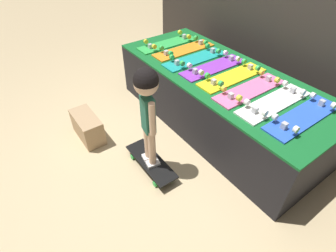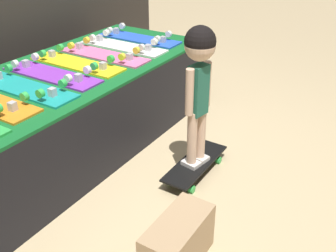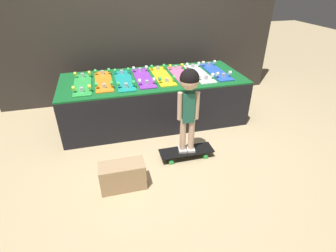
{
  "view_description": "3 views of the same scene",
  "coord_description": "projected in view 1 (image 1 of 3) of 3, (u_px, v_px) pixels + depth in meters",
  "views": [
    {
      "loc": [
        1.6,
        -1.16,
        1.9
      ],
      "look_at": [
        0.06,
        -0.06,
        0.31
      ],
      "focal_mm": 28.0,
      "sensor_mm": 36.0,
      "label": 1
    },
    {
      "loc": [
        -1.85,
        -1.36,
        1.62
      ],
      "look_at": [
        0.15,
        -0.11,
        0.32
      ],
      "focal_mm": 42.0,
      "sensor_mm": 36.0,
      "label": 2
    },
    {
      "loc": [
        -0.65,
        -2.6,
        1.82
      ],
      "look_at": [
        0.0,
        -0.11,
        0.31
      ],
      "focal_mm": 28.0,
      "sensor_mm": 36.0,
      "label": 3
    }
  ],
  "objects": [
    {
      "name": "ground_plane",
      "position": [
        169.0,
        144.0,
        2.74
      ],
      "size": [
        16.0,
        16.0,
        0.0
      ],
      "primitive_type": "plane",
      "color": "tan"
    },
    {
      "name": "display_rack",
      "position": [
        218.0,
        99.0,
        2.83
      ],
      "size": [
        2.41,
        0.99,
        0.62
      ],
      "color": "black",
      "rests_on": "ground_plane"
    },
    {
      "name": "skateboard_green_on_rack",
      "position": [
        168.0,
        43.0,
        3.16
      ],
      "size": [
        0.21,
        0.76,
        0.09
      ],
      "color": "green",
      "rests_on": "display_rack"
    },
    {
      "name": "skateboard_orange_on_rack",
      "position": [
        184.0,
        49.0,
        3.02
      ],
      "size": [
        0.21,
        0.76,
        0.09
      ],
      "color": "orange",
      "rests_on": "display_rack"
    },
    {
      "name": "skateboard_teal_on_rack",
      "position": [
        195.0,
        58.0,
        2.85
      ],
      "size": [
        0.21,
        0.76,
        0.09
      ],
      "color": "teal",
      "rests_on": "display_rack"
    },
    {
      "name": "skateboard_purple_on_rack",
      "position": [
        214.0,
        66.0,
        2.7
      ],
      "size": [
        0.21,
        0.76,
        0.09
      ],
      "color": "purple",
      "rests_on": "display_rack"
    },
    {
      "name": "skateboard_yellow_on_rack",
      "position": [
        232.0,
        76.0,
        2.54
      ],
      "size": [
        0.21,
        0.76,
        0.09
      ],
      "color": "yellow",
      "rests_on": "display_rack"
    },
    {
      "name": "skateboard_pink_on_rack",
      "position": [
        250.0,
        89.0,
        2.37
      ],
      "size": [
        0.21,
        0.76,
        0.09
      ],
      "color": "pink",
      "rests_on": "display_rack"
    },
    {
      "name": "skateboard_white_on_rack",
      "position": [
        274.0,
        102.0,
        2.21
      ],
      "size": [
        0.21,
        0.76,
        0.09
      ],
      "color": "white",
      "rests_on": "display_rack"
    },
    {
      "name": "skateboard_blue_on_rack",
      "position": [
        303.0,
        116.0,
        2.06
      ],
      "size": [
        0.21,
        0.76,
        0.09
      ],
      "color": "blue",
      "rests_on": "display_rack"
    },
    {
      "name": "skateboard_on_floor",
      "position": [
        151.0,
        162.0,
        2.44
      ],
      "size": [
        0.61,
        0.2,
        0.09
      ],
      "color": "black",
      "rests_on": "ground_plane"
    },
    {
      "name": "child",
      "position": [
        147.0,
        102.0,
        2.0
      ],
      "size": [
        0.23,
        0.19,
        0.95
      ],
      "rotation": [
        0.0,
        0.0,
        -0.17
      ],
      "color": "silver",
      "rests_on": "skateboard_on_floor"
    },
    {
      "name": "storage_box",
      "position": [
        88.0,
        127.0,
        2.73
      ],
      "size": [
        0.43,
        0.2,
        0.27
      ],
      "color": "tan",
      "rests_on": "ground_plane"
    }
  ]
}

